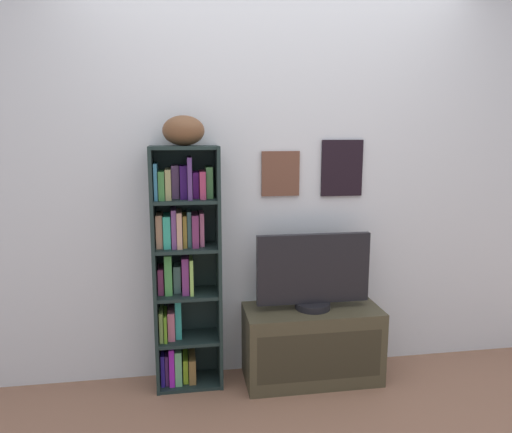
{
  "coord_description": "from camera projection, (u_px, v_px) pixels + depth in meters",
  "views": [
    {
      "loc": [
        -0.57,
        -1.83,
        1.57
      ],
      "look_at": [
        -0.14,
        0.85,
        1.08
      ],
      "focal_mm": 33.25,
      "sensor_mm": 36.0,
      "label": 1
    }
  ],
  "objects": [
    {
      "name": "tv_stand",
      "position": [
        312.0,
        344.0,
        3.02
      ],
      "size": [
        0.85,
        0.38,
        0.47
      ],
      "color": "#433E2C",
      "rests_on": "ground"
    },
    {
      "name": "television",
      "position": [
        313.0,
        272.0,
        2.94
      ],
      "size": [
        0.71,
        0.22,
        0.48
      ],
      "color": "black",
      "rests_on": "tv_stand"
    },
    {
      "name": "bookshelf",
      "position": [
        183.0,
        266.0,
        2.89
      ],
      "size": [
        0.4,
        0.25,
        1.49
      ],
      "color": "#1A2A29",
      "rests_on": "ground"
    },
    {
      "name": "football",
      "position": [
        183.0,
        131.0,
        2.73
      ],
      "size": [
        0.25,
        0.19,
        0.17
      ],
      "primitive_type": "ellipsoid",
      "rotation": [
        0.0,
        0.0,
        -0.07
      ],
      "color": "brown",
      "rests_on": "bookshelf"
    },
    {
      "name": "back_wall",
      "position": [
        271.0,
        183.0,
        3.02
      ],
      "size": [
        4.8,
        0.08,
        2.48
      ],
      "color": "silver",
      "rests_on": "ground"
    }
  ]
}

